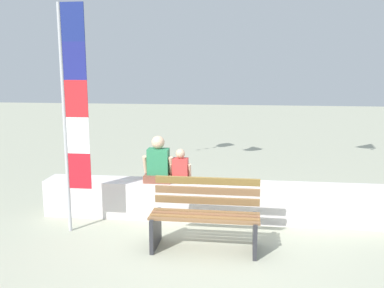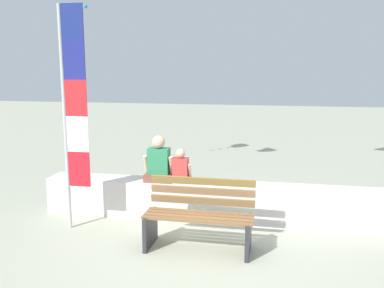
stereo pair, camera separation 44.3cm
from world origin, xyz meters
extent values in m
plane|color=#ABAD95|center=(0.00, 0.00, 0.00)|extent=(40.00, 40.00, 0.00)
cube|color=silver|center=(0.00, 0.96, 0.29)|extent=(5.35, 0.48, 0.57)
cube|color=brown|center=(-0.06, -0.35, 0.45)|extent=(1.41, 0.09, 0.03)
cube|color=olive|center=(-0.05, -0.24, 0.45)|extent=(1.41, 0.09, 0.03)
cube|color=#8C5C3C|center=(-0.05, -0.13, 0.45)|extent=(1.41, 0.09, 0.03)
cube|color=olive|center=(-0.05, -0.02, 0.45)|extent=(1.41, 0.09, 0.03)
cube|color=olive|center=(-0.05, 0.09, 0.57)|extent=(1.41, 0.07, 0.10)
cube|color=#896545|center=(-0.05, 0.11, 0.70)|extent=(1.41, 0.07, 0.10)
cube|color=olive|center=(-0.05, 0.14, 0.83)|extent=(1.41, 0.07, 0.10)
cube|color=#2D2D33|center=(-0.70, -0.18, 0.23)|extent=(0.06, 0.53, 0.45)
cube|color=#2D2D33|center=(0.59, -0.19, 0.23)|extent=(0.06, 0.53, 0.45)
cube|color=brown|center=(-0.88, 0.96, 0.63)|extent=(0.42, 0.34, 0.11)
cube|color=#2C8052|center=(-0.88, 0.96, 0.89)|extent=(0.32, 0.21, 0.40)
cylinder|color=#DCAE8E|center=(-1.08, 0.94, 0.84)|extent=(0.07, 0.16, 0.29)
cylinder|color=#DCAE8E|center=(-0.67, 0.94, 0.84)|extent=(0.07, 0.16, 0.29)
sphere|color=#DCAE8E|center=(-0.88, 0.96, 1.19)|extent=(0.20, 0.20, 0.20)
cube|color=brown|center=(-0.53, 0.96, 0.61)|extent=(0.31, 0.25, 0.08)
cube|color=#CD3C39|center=(-0.53, 0.96, 0.80)|extent=(0.24, 0.15, 0.29)
cylinder|color=#DBAA8A|center=(-0.68, 0.94, 0.77)|extent=(0.05, 0.12, 0.21)
cylinder|color=#DBAA8A|center=(-0.39, 0.94, 0.77)|extent=(0.05, 0.12, 0.21)
sphere|color=#DBAA8A|center=(-0.53, 0.96, 1.02)|extent=(0.15, 0.15, 0.15)
cylinder|color=#B7B7BC|center=(-2.03, 0.22, 1.58)|extent=(0.05, 0.05, 3.17)
cube|color=red|center=(-1.85, 0.22, 0.89)|extent=(0.32, 0.02, 0.51)
cube|color=white|center=(-1.85, 0.22, 1.40)|extent=(0.32, 0.02, 0.51)
cube|color=red|center=(-1.85, 0.22, 1.90)|extent=(0.32, 0.02, 0.51)
cube|color=navy|center=(-1.85, 0.22, 2.41)|extent=(0.32, 0.02, 0.51)
cube|color=navy|center=(-1.85, 0.22, 2.92)|extent=(0.32, 0.02, 0.51)
sphere|color=teal|center=(-2.93, 3.07, 3.51)|extent=(0.08, 0.08, 0.08)
sphere|color=teal|center=(-3.02, 3.03, 3.33)|extent=(0.08, 0.08, 0.08)
camera|label=1|loc=(0.40, -5.38, 2.36)|focal=40.01mm
camera|label=2|loc=(0.84, -5.31, 2.36)|focal=40.01mm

